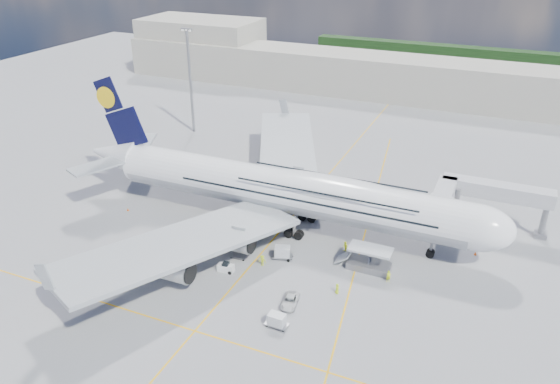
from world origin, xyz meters
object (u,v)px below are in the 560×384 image
at_px(crew_loader, 345,247).
at_px(crew_wing, 165,269).
at_px(dolly_row_b, 167,252).
at_px(cone_tail, 128,209).
at_px(crew_van, 337,289).
at_px(cone_wing_left_inner, 312,181).
at_px(catering_truck_inner, 280,179).
at_px(light_mast, 190,80).
at_px(crew_nose, 389,276).
at_px(dolly_nose_far, 277,320).
at_px(dolly_row_a, 114,266).
at_px(airliner, 287,191).
at_px(cargo_loader, 368,262).
at_px(jet_bridge, 475,195).
at_px(cone_wing_right_inner, 227,246).
at_px(cone_nose, 475,253).
at_px(dolly_back, 144,249).
at_px(baggage_tug, 226,268).
at_px(service_van, 290,301).
at_px(crew_tug, 262,261).
at_px(cone_wing_right_outer, 116,257).
at_px(catering_truck_outer, 287,138).
at_px(cone_wing_left_outer, 265,172).
at_px(dolly_row_c, 239,256).
at_px(dolly_nose_near, 282,252).

relative_size(crew_loader, crew_wing, 1.19).
relative_size(dolly_row_b, cone_tail, 7.14).
xyz_separation_m(crew_van, cone_wing_left_inner, (-16.20, 33.34, -0.56)).
bearing_deg(catering_truck_inner, cone_tail, -143.82).
height_order(light_mast, crew_nose, light_mast).
bearing_deg(dolly_nose_far, dolly_row_a, 177.02).
bearing_deg(crew_wing, airliner, -31.84).
relative_size(cargo_loader, dolly_nose_far, 2.78).
relative_size(jet_bridge, cone_wing_right_inner, 37.58).
relative_size(crew_wing, cone_nose, 2.78).
height_order(dolly_back, cone_wing_right_inner, dolly_back).
height_order(baggage_tug, catering_truck_inner, catering_truck_inner).
bearing_deg(light_mast, dolly_row_b, -62.68).
distance_m(dolly_back, crew_van, 31.60).
xyz_separation_m(jet_bridge, crew_wing, (-40.63, -31.65, -6.04)).
bearing_deg(cone_wing_left_inner, airliner, -83.68).
relative_size(cargo_loader, crew_nose, 4.56).
distance_m(service_van, cone_wing_right_inner, 17.80).
height_order(dolly_back, cone_wing_left_inner, dolly_back).
bearing_deg(dolly_nose_far, cargo_loader, 69.47).
height_order(catering_truck_inner, crew_tug, catering_truck_inner).
bearing_deg(cone_wing_right_outer, service_van, 0.62).
relative_size(dolly_row_b, catering_truck_outer, 0.51).
bearing_deg(crew_wing, cone_wing_right_inner, -29.98).
height_order(catering_truck_inner, cone_nose, catering_truck_inner).
bearing_deg(cone_wing_left_inner, crew_van, -64.09).
bearing_deg(cone_wing_left_outer, catering_truck_inner, -41.93).
relative_size(cone_wing_left_inner, cone_wing_right_outer, 0.86).
bearing_deg(cone_wing_right_outer, dolly_row_c, 24.53).
xyz_separation_m(airliner, dolly_row_c, (-2.96, -12.36, -6.57)).
distance_m(airliner, dolly_row_c, 14.31).
bearing_deg(catering_truck_inner, cargo_loader, -48.19).
bearing_deg(cone_nose, catering_truck_inner, 165.00).
relative_size(airliner, crew_van, 49.37).
xyz_separation_m(light_mast, dolly_nose_far, (49.39, -59.90, -12.18)).
bearing_deg(cone_wing_right_outer, catering_truck_inner, 68.77).
distance_m(light_mast, cone_wing_right_inner, 58.37).
height_order(catering_truck_outer, cone_nose, catering_truck_outer).
bearing_deg(cone_wing_left_outer, cone_nose, -19.25).
height_order(dolly_row_c, crew_tug, crew_tug).
bearing_deg(catering_truck_inner, crew_van, -60.26).
relative_size(baggage_tug, crew_nose, 1.41).
bearing_deg(dolly_row_a, baggage_tug, 13.69).
bearing_deg(dolly_back, cone_wing_right_outer, -152.91).
height_order(catering_truck_inner, catering_truck_outer, catering_truck_outer).
xyz_separation_m(crew_van, crew_tug, (-12.76, 2.10, 0.13)).
bearing_deg(dolly_nose_near, catering_truck_inner, 95.70).
bearing_deg(dolly_nose_far, cone_wing_left_inner, 106.58).
xyz_separation_m(dolly_back, cone_nose, (48.65, 20.92, -0.64)).
bearing_deg(jet_bridge, dolly_back, -148.80).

